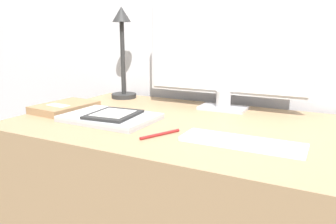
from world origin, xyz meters
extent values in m
cube|color=#997A56|center=(0.00, 0.15, 0.36)|extent=(1.28, 0.72, 0.72)
cube|color=#B7B7BC|center=(0.00, 0.39, 0.73)|extent=(0.19, 0.11, 0.01)
cylinder|color=#B7B7BC|center=(0.00, 0.39, 0.76)|extent=(0.06, 0.06, 0.06)
cube|color=#B7B7BC|center=(0.00, 0.40, 0.97)|extent=(0.66, 0.01, 0.37)
cube|color=white|center=(0.00, 0.39, 0.97)|extent=(0.63, 0.01, 0.34)
cube|color=silver|center=(0.18, 0.00, 0.73)|extent=(0.34, 0.10, 0.01)
cube|color=#B7B7BC|center=(0.18, 0.00, 0.73)|extent=(0.31, 0.09, 0.00)
cube|color=#A3A3A8|center=(-0.30, 0.05, 0.72)|extent=(0.32, 0.22, 0.01)
cube|color=#B2B2B7|center=(-0.30, 0.05, 0.73)|extent=(0.32, 0.22, 0.01)
cube|color=black|center=(-0.28, 0.04, 0.74)|extent=(0.17, 0.19, 0.01)
cube|color=beige|center=(-0.28, 0.04, 0.75)|extent=(0.13, 0.14, 0.00)
cylinder|color=#282828|center=(-0.50, 0.42, 0.73)|extent=(0.12, 0.12, 0.02)
cylinder|color=#282828|center=(-0.50, 0.42, 0.90)|extent=(0.02, 0.02, 0.33)
cone|color=#282828|center=(-0.50, 0.42, 1.10)|extent=(0.08, 0.08, 0.07)
cube|color=#93704C|center=(-0.55, 0.09, 0.73)|extent=(0.18, 0.25, 0.03)
cube|color=silver|center=(-0.55, 0.05, 0.75)|extent=(0.09, 0.05, 0.00)
cylinder|color=maroon|center=(-0.06, -0.03, 0.72)|extent=(0.07, 0.13, 0.01)
camera|label=1|loc=(0.39, -0.85, 1.01)|focal=35.00mm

